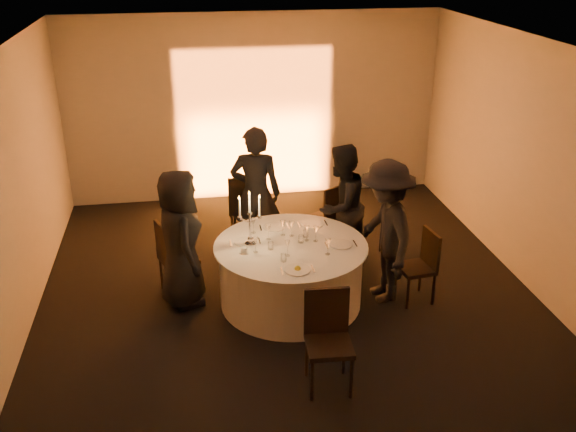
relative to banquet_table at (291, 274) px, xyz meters
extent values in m
plane|color=black|center=(0.00, 0.00, -0.38)|extent=(7.00, 7.00, 0.00)
plane|color=white|center=(0.00, 0.00, 2.62)|extent=(7.00, 7.00, 0.00)
plane|color=beige|center=(0.00, 3.50, 1.12)|extent=(7.00, 0.00, 7.00)
plane|color=beige|center=(0.00, -3.50, 1.12)|extent=(7.00, 0.00, 7.00)
plane|color=beige|center=(-3.00, 0.00, 1.12)|extent=(0.00, 7.00, 7.00)
plane|color=beige|center=(3.00, 0.00, 1.12)|extent=(0.00, 7.00, 7.00)
cube|color=black|center=(0.00, 3.20, -0.33)|extent=(0.25, 0.12, 0.10)
cylinder|color=black|center=(0.00, 0.00, -0.37)|extent=(0.60, 0.60, 0.03)
cylinder|color=black|center=(0.00, 0.00, -0.01)|extent=(0.20, 0.20, 0.75)
cylinder|color=white|center=(0.00, 0.00, -0.01)|extent=(1.68, 1.68, 0.75)
cylinder|color=white|center=(0.00, 0.00, 0.38)|extent=(1.80, 1.80, 0.02)
cube|color=black|center=(-1.31, 0.47, 0.07)|extent=(0.53, 0.53, 0.05)
cube|color=black|center=(-1.48, 0.41, 0.32)|extent=(0.18, 0.40, 0.47)
cylinder|color=black|center=(-1.08, 0.37, -0.16)|extent=(0.04, 0.04, 0.44)
cylinder|color=black|center=(-1.20, 0.70, -0.16)|extent=(0.04, 0.04, 0.44)
cylinder|color=black|center=(-1.41, 0.24, -0.16)|extent=(0.04, 0.04, 0.44)
cylinder|color=black|center=(-1.53, 0.58, -0.16)|extent=(0.04, 0.04, 0.44)
cube|color=black|center=(-0.34, 1.79, 0.11)|extent=(0.52, 0.52, 0.05)
cube|color=black|center=(-0.37, 1.59, 0.39)|extent=(0.45, 0.12, 0.51)
cylinder|color=black|center=(-0.11, 1.94, -0.14)|extent=(0.04, 0.04, 0.48)
cylinder|color=black|center=(-0.49, 2.01, -0.14)|extent=(0.04, 0.04, 0.48)
cylinder|color=black|center=(-0.18, 1.56, -0.14)|extent=(0.04, 0.04, 0.48)
cylinder|color=black|center=(-0.56, 1.63, -0.14)|extent=(0.04, 0.04, 0.48)
cube|color=black|center=(0.71, 1.24, 0.11)|extent=(0.62, 0.62, 0.05)
cube|color=black|center=(0.81, 1.06, 0.39)|extent=(0.41, 0.26, 0.52)
cylinder|color=black|center=(0.78, 1.51, -0.14)|extent=(0.04, 0.04, 0.49)
cylinder|color=black|center=(0.44, 1.31, -0.14)|extent=(0.04, 0.04, 0.49)
cylinder|color=black|center=(0.97, 1.17, -0.14)|extent=(0.04, 0.04, 0.49)
cylinder|color=black|center=(0.63, 0.98, -0.14)|extent=(0.04, 0.04, 0.49)
cube|color=black|center=(1.48, -0.19, 0.04)|extent=(0.44, 0.44, 0.05)
cube|color=black|center=(1.66, -0.17, 0.28)|extent=(0.09, 0.39, 0.45)
cylinder|color=black|center=(1.29, -0.05, -0.18)|extent=(0.04, 0.04, 0.42)
cylinder|color=black|center=(1.34, -0.38, -0.18)|extent=(0.04, 0.04, 0.42)
cylinder|color=black|center=(1.62, 0.00, -0.18)|extent=(0.04, 0.04, 0.42)
cylinder|color=black|center=(1.67, -0.34, -0.18)|extent=(0.04, 0.04, 0.42)
cube|color=black|center=(0.10, -1.61, 0.09)|extent=(0.46, 0.46, 0.05)
cube|color=black|center=(0.11, -1.42, 0.37)|extent=(0.44, 0.07, 0.50)
cylinder|color=black|center=(-0.10, -1.79, -0.15)|extent=(0.04, 0.04, 0.47)
cylinder|color=black|center=(0.27, -1.81, -0.15)|extent=(0.04, 0.04, 0.47)
cylinder|color=black|center=(-0.08, -1.42, -0.15)|extent=(0.04, 0.04, 0.47)
cylinder|color=black|center=(0.29, -1.44, -0.15)|extent=(0.04, 0.04, 0.47)
imported|color=black|center=(-1.27, 0.23, 0.46)|extent=(0.67, 0.90, 1.68)
imported|color=black|center=(-0.25, 1.27, 0.54)|extent=(0.74, 0.56, 1.84)
imported|color=black|center=(0.81, 0.90, 0.44)|extent=(1.02, 1.01, 1.66)
imported|color=black|center=(1.11, -0.06, 0.49)|extent=(0.72, 1.17, 1.76)
cylinder|color=white|center=(-0.52, 0.15, 0.39)|extent=(0.26, 0.26, 0.01)
cube|color=#B9B9BE|center=(-0.69, 0.15, 0.39)|extent=(0.01, 0.17, 0.01)
cube|color=#B9B9BE|center=(-0.35, 0.15, 0.39)|extent=(0.02, 0.17, 0.01)
cylinder|color=white|center=(-0.12, 0.51, 0.39)|extent=(0.28, 0.28, 0.01)
cube|color=#B9B9BE|center=(-0.29, 0.51, 0.39)|extent=(0.02, 0.17, 0.01)
cube|color=#B9B9BE|center=(0.05, 0.51, 0.39)|extent=(0.01, 0.17, 0.01)
cylinder|color=white|center=(0.36, 0.52, 0.39)|extent=(0.28, 0.28, 0.01)
cube|color=#B9B9BE|center=(0.19, 0.52, 0.39)|extent=(0.02, 0.17, 0.01)
cube|color=#B9B9BE|center=(0.53, 0.52, 0.39)|extent=(0.01, 0.17, 0.01)
cylinder|color=white|center=(0.57, -0.10, 0.39)|extent=(0.27, 0.27, 0.01)
cube|color=#B9B9BE|center=(0.40, -0.10, 0.39)|extent=(0.02, 0.17, 0.01)
cube|color=#B9B9BE|center=(0.74, -0.10, 0.39)|extent=(0.01, 0.17, 0.01)
cylinder|color=white|center=(-0.03, -0.61, 0.39)|extent=(0.29, 0.29, 0.01)
cube|color=#B9B9BE|center=(-0.20, -0.61, 0.39)|extent=(0.02, 0.17, 0.01)
cube|color=#B9B9BE|center=(0.14, -0.61, 0.39)|extent=(0.02, 0.17, 0.01)
sphere|color=yellow|center=(-0.03, -0.61, 0.43)|extent=(0.07, 0.07, 0.07)
cylinder|color=white|center=(-0.56, -0.11, 0.39)|extent=(0.11, 0.11, 0.01)
cylinder|color=white|center=(-0.56, -0.11, 0.42)|extent=(0.07, 0.07, 0.06)
cylinder|color=silver|center=(-0.46, 0.08, 0.40)|extent=(0.14, 0.14, 0.02)
sphere|color=silver|center=(-0.46, 0.08, 0.46)|extent=(0.07, 0.07, 0.07)
cylinder|color=silver|center=(-0.46, 0.08, 0.59)|extent=(0.03, 0.03, 0.36)
cylinder|color=silver|center=(-0.46, 0.08, 0.79)|extent=(0.06, 0.06, 0.03)
cylinder|color=white|center=(-0.46, 0.08, 0.91)|extent=(0.02, 0.02, 0.23)
cone|color=orange|center=(-0.46, 0.08, 1.04)|extent=(0.02, 0.02, 0.04)
cylinder|color=silver|center=(-0.52, 0.08, 0.70)|extent=(0.13, 0.02, 0.09)
cylinder|color=silver|center=(-0.58, 0.08, 0.74)|extent=(0.05, 0.05, 0.03)
cylinder|color=white|center=(-0.58, 0.08, 0.86)|extent=(0.02, 0.02, 0.23)
cone|color=orange|center=(-0.58, 0.08, 0.99)|extent=(0.02, 0.02, 0.04)
cylinder|color=silver|center=(-0.40, 0.08, 0.70)|extent=(0.13, 0.02, 0.09)
cylinder|color=silver|center=(-0.35, 0.08, 0.74)|extent=(0.05, 0.05, 0.03)
cylinder|color=white|center=(-0.35, 0.08, 0.86)|extent=(0.02, 0.02, 0.23)
cone|color=orange|center=(-0.35, 0.08, 0.99)|extent=(0.02, 0.02, 0.04)
cylinder|color=white|center=(-0.24, 0.19, 0.39)|extent=(0.06, 0.06, 0.01)
cylinder|color=white|center=(-0.24, 0.19, 0.44)|extent=(0.01, 0.01, 0.10)
cone|color=white|center=(-0.24, 0.19, 0.53)|extent=(0.07, 0.07, 0.09)
cylinder|color=white|center=(0.05, 0.24, 0.39)|extent=(0.06, 0.06, 0.01)
cylinder|color=white|center=(0.05, 0.24, 0.44)|extent=(0.01, 0.01, 0.10)
cone|color=white|center=(0.05, 0.24, 0.53)|extent=(0.07, 0.07, 0.09)
cylinder|color=white|center=(0.31, 0.05, 0.39)|extent=(0.06, 0.06, 0.01)
cylinder|color=white|center=(0.31, 0.05, 0.44)|extent=(0.01, 0.01, 0.10)
cone|color=white|center=(0.31, 0.05, 0.53)|extent=(0.07, 0.07, 0.09)
cylinder|color=white|center=(-0.39, 0.39, 0.39)|extent=(0.06, 0.06, 0.01)
cylinder|color=white|center=(-0.39, 0.39, 0.44)|extent=(0.01, 0.01, 0.10)
cone|color=white|center=(-0.39, 0.39, 0.53)|extent=(0.07, 0.07, 0.09)
cylinder|color=white|center=(0.21, 0.09, 0.39)|extent=(0.06, 0.06, 0.01)
cylinder|color=white|center=(0.21, 0.09, 0.44)|extent=(0.01, 0.01, 0.10)
cone|color=white|center=(0.21, 0.09, 0.53)|extent=(0.07, 0.07, 0.09)
cylinder|color=white|center=(-0.08, -0.26, 0.39)|extent=(0.06, 0.06, 0.01)
cylinder|color=white|center=(-0.08, -0.26, 0.44)|extent=(0.01, 0.01, 0.10)
cone|color=white|center=(-0.08, -0.26, 0.53)|extent=(0.07, 0.07, 0.09)
cylinder|color=white|center=(-0.43, -0.12, 0.39)|extent=(0.06, 0.06, 0.01)
cylinder|color=white|center=(-0.43, -0.12, 0.44)|extent=(0.01, 0.01, 0.10)
cone|color=white|center=(-0.43, -0.12, 0.53)|extent=(0.07, 0.07, 0.09)
cylinder|color=white|center=(-0.05, 0.27, 0.39)|extent=(0.06, 0.06, 0.01)
cylinder|color=white|center=(-0.05, 0.27, 0.44)|extent=(0.01, 0.01, 0.10)
cone|color=white|center=(-0.05, 0.27, 0.53)|extent=(0.07, 0.07, 0.09)
cylinder|color=white|center=(0.37, -0.30, 0.39)|extent=(0.06, 0.06, 0.01)
cylinder|color=white|center=(0.37, -0.30, 0.44)|extent=(0.01, 0.01, 0.10)
cone|color=white|center=(0.37, -0.30, 0.53)|extent=(0.07, 0.07, 0.09)
cylinder|color=white|center=(-0.15, -0.39, 0.43)|extent=(0.07, 0.07, 0.09)
cylinder|color=white|center=(-0.25, -0.07, 0.43)|extent=(0.07, 0.07, 0.09)
cylinder|color=white|center=(0.21, 0.18, 0.43)|extent=(0.07, 0.07, 0.09)
cylinder|color=white|center=(0.13, 0.05, 0.43)|extent=(0.07, 0.07, 0.09)
camera|label=1|loc=(-1.13, -6.57, 3.73)|focal=40.00mm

